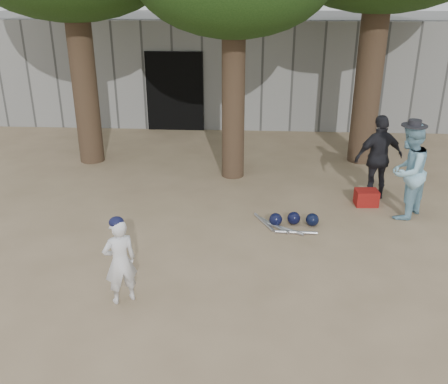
# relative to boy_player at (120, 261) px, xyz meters

# --- Properties ---
(ground) EXTENTS (70.00, 70.00, 0.00)m
(ground) POSITION_rel_boy_player_xyz_m (0.66, 0.58, -0.60)
(ground) COLOR #937C5E
(ground) RESTS_ON ground
(boy_player) EXTENTS (0.53, 0.48, 1.21)m
(boy_player) POSITION_rel_boy_player_xyz_m (0.00, 0.00, 0.00)
(boy_player) COLOR silver
(boy_player) RESTS_ON ground
(spectator_blue) EXTENTS (1.04, 1.07, 1.73)m
(spectator_blue) POSITION_rel_boy_player_xyz_m (4.43, 2.90, 0.26)
(spectator_blue) COLOR #8DC3DA
(spectator_blue) RESTS_ON ground
(spectator_dark) EXTENTS (1.05, 0.66, 1.67)m
(spectator_dark) POSITION_rel_boy_player_xyz_m (4.11, 3.73, 0.23)
(spectator_dark) COLOR black
(spectator_dark) RESTS_ON ground
(red_bag) EXTENTS (0.44, 0.34, 0.30)m
(red_bag) POSITION_rel_boy_player_xyz_m (3.88, 3.36, -0.45)
(red_bag) COLOR #A01C15
(red_bag) RESTS_ON ground
(back_building) EXTENTS (16.00, 5.24, 3.00)m
(back_building) POSITION_rel_boy_player_xyz_m (0.66, 10.91, 0.90)
(back_building) COLOR gray
(back_building) RESTS_ON ground
(helmet_row) EXTENTS (0.87, 0.30, 0.23)m
(helmet_row) POSITION_rel_boy_player_xyz_m (2.44, 2.40, -0.49)
(helmet_row) COLOR black
(helmet_row) RESTS_ON ground
(bat_pile) EXTENTS (1.08, 0.79, 0.06)m
(bat_pile) POSITION_rel_boy_player_xyz_m (2.19, 2.25, -0.57)
(bat_pile) COLOR #AEAEB5
(bat_pile) RESTS_ON ground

